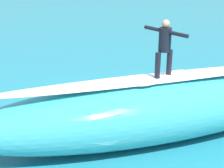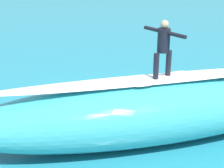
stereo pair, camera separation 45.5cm
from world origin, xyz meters
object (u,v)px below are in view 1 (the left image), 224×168
Objects in this scene: surfboard_riding at (163,77)px; surfer_paddling at (72,105)px; surfer_riding at (165,44)px; surfboard_paddling at (71,112)px.

surfboard_riding reaches higher than surfer_paddling.
surfer_riding is 0.96× the size of surfer_paddling.
surfer_riding is 3.98m from surfboard_paddling.
surfboard_paddling is 1.54× the size of surfer_paddling.
surfer_paddling reaches higher than surfboard_paddling.
surfboard_riding is at bearing 92.42° from surfer_riding.
surfboard_riding is 0.79× the size of surfboard_paddling.
surfboard_paddling is at bearing 0.00° from surfer_paddling.
surfer_riding is at bearing 81.22° from surfboard_paddling.
surfer_paddling is at bearing -180.00° from surfboard_paddling.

